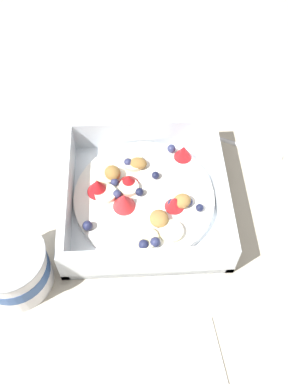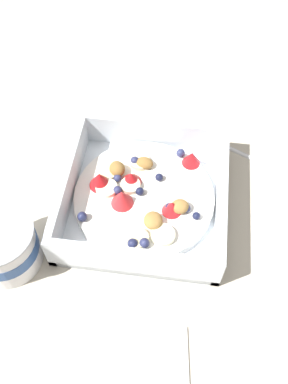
# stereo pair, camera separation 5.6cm
# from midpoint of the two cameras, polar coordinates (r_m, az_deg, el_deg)

# --- Properties ---
(ground_plane) EXTENTS (2.40, 2.40, 0.00)m
(ground_plane) POSITION_cam_midpoint_polar(r_m,az_deg,el_deg) (0.59, 1.04, -0.09)
(ground_plane) COLOR beige
(fruit_bowl) EXTENTS (0.21, 0.21, 0.06)m
(fruit_bowl) POSITION_cam_midpoint_polar(r_m,az_deg,el_deg) (0.57, 2.72, -0.83)
(fruit_bowl) COLOR white
(fruit_bowl) RESTS_ON ground
(spoon) EXTENTS (0.09, 0.16, 0.01)m
(spoon) POSITION_cam_midpoint_polar(r_m,az_deg,el_deg) (0.66, 12.34, 6.49)
(spoon) COLOR silver
(spoon) RESTS_ON ground
(yogurt_cup) EXTENTS (0.09, 0.09, 0.07)m
(yogurt_cup) POSITION_cam_midpoint_polar(r_m,az_deg,el_deg) (0.53, -15.51, -7.19)
(yogurt_cup) COLOR white
(yogurt_cup) RESTS_ON ground
(folded_napkin) EXTENTS (0.13, 0.13, 0.01)m
(folded_napkin) POSITION_cam_midpoint_polar(r_m,az_deg,el_deg) (0.50, 2.04, -24.39)
(folded_napkin) COLOR white
(folded_napkin) RESTS_ON ground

